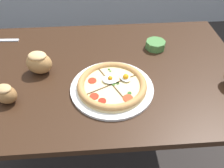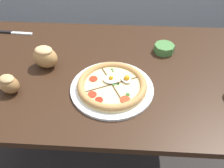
% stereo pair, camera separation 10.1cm
% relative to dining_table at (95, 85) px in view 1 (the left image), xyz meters
% --- Properties ---
extents(ground_plane, '(12.00, 12.00, 0.00)m').
position_rel_dining_table_xyz_m(ground_plane, '(0.00, 0.00, -0.65)').
color(ground_plane, '#2D2826').
extents(dining_table, '(1.44, 0.86, 0.74)m').
position_rel_dining_table_xyz_m(dining_table, '(0.00, 0.00, 0.00)').
color(dining_table, '#331E11').
rests_on(dining_table, ground_plane).
extents(pizza, '(0.36, 0.36, 0.06)m').
position_rel_dining_table_xyz_m(pizza, '(0.08, -0.14, 0.12)').
color(pizza, white).
rests_on(pizza, dining_table).
extents(ramekin_bowl, '(0.11, 0.11, 0.04)m').
position_rel_dining_table_xyz_m(ramekin_bowl, '(0.33, 0.16, 0.12)').
color(ramekin_bowl, '#4C8442').
rests_on(ramekin_bowl, dining_table).
extents(bread_piece_mid, '(0.14, 0.12, 0.11)m').
position_rel_dining_table_xyz_m(bread_piece_mid, '(-0.25, 0.01, 0.15)').
color(bread_piece_mid, '#B27F47').
rests_on(bread_piece_mid, dining_table).
extents(bread_piece_far, '(0.11, 0.10, 0.08)m').
position_rel_dining_table_xyz_m(bread_piece_far, '(-0.35, -0.18, 0.14)').
color(bread_piece_far, olive).
rests_on(bread_piece_far, dining_table).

